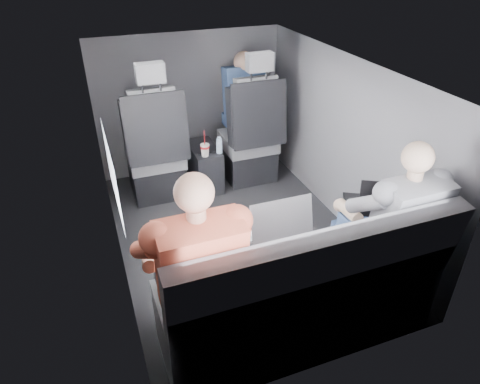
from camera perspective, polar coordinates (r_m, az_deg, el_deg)
name	(u,v)px	position (r m, az deg, el deg)	size (l,w,h in m)	color
floor	(237,236)	(3.47, -0.43, -5.85)	(2.60, 2.60, 0.00)	black
ceiling	(236,68)	(2.87, -0.54, 16.22)	(2.60, 2.60, 0.00)	#B2B2AD
panel_left	(109,183)	(2.96, -17.05, 1.13)	(0.02, 2.60, 1.35)	#56565B
panel_right	(343,143)	(3.49, 13.59, 6.38)	(0.02, 2.60, 1.35)	#56565B
panel_front	(190,104)	(4.26, -6.69, 11.57)	(1.80, 0.02, 1.35)	#56565B
panel_back	(330,276)	(2.15, 11.86, -10.93)	(1.80, 0.02, 1.35)	#56565B
side_window	(112,173)	(2.59, -16.69, 2.41)	(0.02, 0.75, 0.42)	white
seatbelt	(258,107)	(3.79, 2.44, 11.24)	(0.05, 0.01, 0.65)	black
front_seat_left	(156,157)	(3.87, -11.13, 4.65)	(0.52, 0.58, 1.26)	black
front_seat_right	(250,142)	(4.08, 1.39, 6.73)	(0.52, 0.58, 1.26)	black
center_console	(205,166)	(4.07, -4.75, 3.44)	(0.24, 0.48, 0.41)	black
rear_bench	(301,298)	(2.54, 8.14, -13.78)	(1.60, 0.57, 0.92)	slate
soda_cup	(205,150)	(3.79, -4.70, 5.66)	(0.08, 0.08, 0.24)	white
water_bottle	(219,146)	(3.84, -2.79, 6.20)	(0.05, 0.05, 0.15)	#A0BCD8
laptop_white	(193,248)	(2.34, -6.28, -7.44)	(0.37, 0.35, 0.27)	white
laptop_silver	(274,223)	(2.52, 4.57, -4.13)	(0.37, 0.33, 0.26)	#A8A8AC
laptop_black	(376,203)	(2.84, 17.69, -1.40)	(0.41, 0.44, 0.24)	black
passenger_rear_left	(194,268)	(2.22, -6.12, -10.10)	(0.51, 0.63, 1.23)	#37383D
passenger_rear_right	(388,223)	(2.70, 19.16, -3.95)	(0.48, 0.60, 1.18)	navy
passenger_front_right	(244,98)	(4.19, 0.51, 12.46)	(0.38, 0.38, 0.75)	navy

